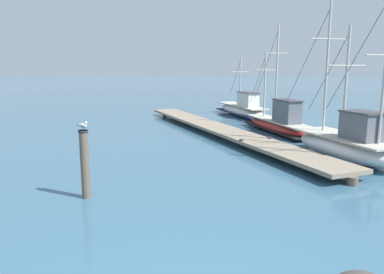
{
  "coord_description": "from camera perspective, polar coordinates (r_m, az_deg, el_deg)",
  "views": [
    {
      "loc": [
        -1.43,
        -3.91,
        3.93
      ],
      "look_at": [
        2.65,
        9.05,
        1.4
      ],
      "focal_mm": 35.14,
      "sensor_mm": 36.0,
      "label": 1
    }
  ],
  "objects": [
    {
      "name": "fishing_boat_1",
      "position": [
        17.35,
        22.6,
        -0.9
      ],
      "size": [
        2.32,
        7.53,
        6.91
      ],
      "color": "silver",
      "rests_on": "ground"
    },
    {
      "name": "fishing_boat_0",
      "position": [
        23.35,
        13.07,
        2.14
      ],
      "size": [
        1.71,
        7.54,
        6.49
      ],
      "color": "#AD2823",
      "rests_on": "ground"
    },
    {
      "name": "perched_seagull",
      "position": [
        11.53,
        -16.27,
        1.74
      ],
      "size": [
        0.33,
        0.28,
        0.26
      ],
      "color": "gold",
      "rests_on": "mooring_piling"
    },
    {
      "name": "mooring_piling",
      "position": [
        11.75,
        -15.96,
        -3.86
      ],
      "size": [
        0.3,
        0.3,
        2.1
      ],
      "color": "brown",
      "rests_on": "ground"
    },
    {
      "name": "floating_dock",
      "position": [
        22.18,
        4.06,
        1.27
      ],
      "size": [
        3.39,
        21.06,
        0.53
      ],
      "color": "gray",
      "rests_on": "ground"
    },
    {
      "name": "fishing_boat_2",
      "position": [
        30.83,
        7.66,
        4.28
      ],
      "size": [
        1.74,
        7.54,
        4.82
      ],
      "color": "silver",
      "rests_on": "ground"
    }
  ]
}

